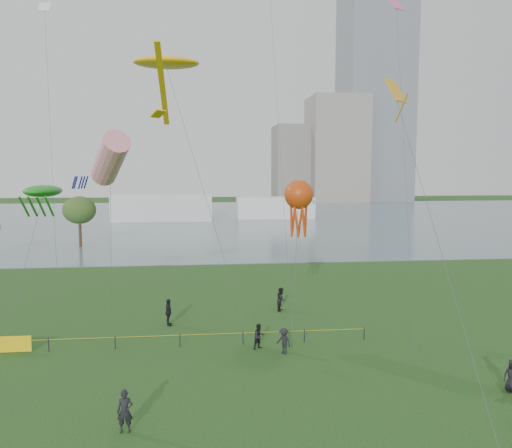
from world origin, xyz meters
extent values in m
cube|color=slate|center=(0.00, 100.00, 0.02)|extent=(400.00, 120.00, 0.08)
cube|color=slate|center=(62.00, 168.00, 60.00)|extent=(24.00, 24.00, 120.00)
cube|color=gray|center=(46.00, 162.00, 19.00)|extent=(20.00, 20.00, 38.00)
cube|color=slate|center=(32.00, 168.00, 14.00)|extent=(16.00, 18.00, 28.00)
cube|color=silver|center=(-12.00, 95.00, 3.00)|extent=(22.00, 8.00, 6.00)
cube|color=silver|center=(14.00, 98.00, 2.50)|extent=(18.00, 7.00, 5.00)
cylinder|color=#362718|center=(-20.97, 56.31, 1.67)|extent=(0.44, 0.44, 3.34)
ellipsoid|color=#3C5923|center=(-20.97, 56.31, 5.42)|extent=(4.75, 4.75, 4.01)
cylinder|color=black|center=(-12.59, 12.30, 0.42)|extent=(0.07, 0.07, 0.85)
cylinder|color=black|center=(-8.59, 12.30, 0.42)|extent=(0.07, 0.07, 0.85)
cylinder|color=black|center=(-4.59, 12.30, 0.42)|extent=(0.07, 0.07, 0.85)
cylinder|color=black|center=(-0.59, 12.30, 0.42)|extent=(0.07, 0.07, 0.85)
cylinder|color=black|center=(3.41, 12.30, 0.42)|extent=(0.07, 0.07, 0.85)
cylinder|color=black|center=(7.41, 12.30, 0.42)|extent=(0.07, 0.07, 0.85)
cylinder|color=gold|center=(-4.59, 12.30, 0.75)|extent=(24.00, 0.03, 0.03)
cube|color=yellow|center=(-14.59, 12.30, 0.55)|extent=(2.00, 0.04, 1.00)
imported|color=black|center=(0.35, 11.42, 0.79)|extent=(0.97, 0.92, 1.59)
imported|color=black|center=(1.74, 10.38, 0.80)|extent=(1.12, 1.17, 1.60)
imported|color=black|center=(-5.59, 16.77, 0.97)|extent=(0.71, 1.22, 1.95)
imported|color=black|center=(12.31, 3.99, 0.83)|extent=(0.94, 0.77, 1.65)
imported|color=black|center=(-6.44, 2.06, 0.93)|extent=(0.68, 0.44, 1.85)
imported|color=black|center=(3.07, 19.72, 0.93)|extent=(0.99, 1.10, 1.87)
cylinder|color=#3F3F42|center=(-2.85, 15.66, 9.40)|extent=(5.43, 6.21, 18.82)
ellipsoid|color=#FFAF0D|center=(-5.54, 18.75, 18.81)|extent=(4.72, 2.95, 0.74)
cube|color=#FFAF0D|center=(-5.54, 14.55, 16.41)|extent=(0.36, 6.98, 4.09)
cube|color=#FFAF0D|center=(-5.54, 10.75, 14.31)|extent=(0.95, 0.95, 0.42)
cylinder|color=#3F3F42|center=(-9.50, 16.94, 5.95)|extent=(0.24, 0.16, 11.90)
cylinder|color=red|center=(-9.40, 17.00, 11.90)|extent=(3.65, 5.10, 3.80)
cylinder|color=#191DB5|center=(-10.80, 15.80, 10.30)|extent=(0.60, 1.13, 0.88)
cylinder|color=#191DB5|center=(-11.08, 16.18, 10.30)|extent=(0.60, 1.13, 0.88)
cylinder|color=#191DB5|center=(-11.52, 16.04, 10.30)|extent=(0.60, 1.13, 0.88)
cylinder|color=#191DB5|center=(-11.52, 15.57, 10.30)|extent=(0.60, 1.13, 0.88)
cylinder|color=#191DB5|center=(-11.08, 15.42, 10.30)|extent=(0.60, 1.13, 0.88)
cylinder|color=#3F3F42|center=(-14.88, 15.47, 4.82)|extent=(1.11, 5.75, 9.66)
ellipsoid|color=#167C17|center=(-14.34, 18.34, 9.65)|extent=(2.42, 4.35, 0.85)
cylinder|color=#167C17|center=(-15.14, 16.74, 8.65)|extent=(0.16, 1.79, 1.54)
cylinder|color=#167C17|center=(-14.59, 16.74, 8.65)|extent=(0.16, 1.79, 1.54)
cylinder|color=#167C17|center=(-14.04, 16.74, 8.65)|extent=(0.16, 1.79, 1.54)
cylinder|color=#167C17|center=(-13.49, 16.74, 8.65)|extent=(0.16, 1.79, 1.54)
cylinder|color=#3F3F42|center=(2.95, 13.28, 4.73)|extent=(1.06, 3.35, 9.47)
sphere|color=#BC3B0D|center=(3.47, 14.94, 9.47)|extent=(1.99, 1.99, 1.99)
cylinder|color=#BC3B0D|center=(3.97, 14.94, 7.87)|extent=(0.18, 0.54, 2.60)
cylinder|color=#BC3B0D|center=(3.72, 15.37, 7.87)|extent=(0.49, 0.36, 2.61)
cylinder|color=#BC3B0D|center=(3.22, 15.37, 7.87)|extent=(0.49, 0.36, 2.61)
cylinder|color=#BC3B0D|center=(2.97, 14.94, 7.87)|extent=(0.18, 0.54, 2.60)
cylinder|color=#BC3B0D|center=(3.22, 14.51, 7.87)|extent=(0.49, 0.36, 2.61)
cylinder|color=#BC3B0D|center=(3.72, 14.51, 7.87)|extent=(0.49, 0.36, 2.61)
cylinder|color=#3F3F42|center=(7.20, 1.77, 7.69)|extent=(0.45, 12.58, 15.39)
cube|color=orange|center=(7.41, 8.05, 15.38)|extent=(1.54, 1.54, 1.26)
cylinder|color=orange|center=(7.41, 7.15, 14.38)|extent=(0.08, 1.58, 1.35)
cube|color=white|center=(-14.40, 20.74, 23.01)|extent=(1.04, 1.00, 0.76)
cube|color=#E5598C|center=(10.14, 15.28, 22.26)|extent=(0.93, 0.60, 0.76)
camera|label=1|loc=(-3.08, -18.57, 11.03)|focal=35.00mm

